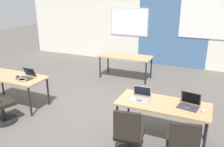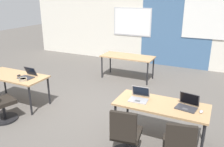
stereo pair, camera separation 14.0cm
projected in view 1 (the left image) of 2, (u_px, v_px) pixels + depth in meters
ground_plane at (92, 107)px, 5.48m from camera, size 24.00×24.00×0.00m
back_wall_assembly at (146, 25)px, 8.63m from camera, size 10.00×0.27×2.80m
desk_near_left at (13, 79)px, 5.41m from camera, size 1.60×0.70×0.72m
desk_near_right at (163, 106)px, 4.07m from camera, size 1.60×0.70×0.72m
desk_far_center at (126, 58)px, 7.16m from camera, size 1.60×0.70×0.72m
laptop_near_right_inner at (141, 97)px, 4.20m from camera, size 0.35×0.33×0.23m
chair_near_right_inner at (129, 138)px, 3.68m from camera, size 0.52×0.57×0.92m
laptop_near_left_inner at (27, 76)px, 5.25m from camera, size 0.34×0.33×0.22m
mouse_near_left_inner at (17, 76)px, 5.33m from camera, size 0.06×0.10×0.03m
laptop_near_right_end at (189, 104)px, 3.92m from camera, size 0.37×0.33×0.23m
mouse_near_right_end at (203, 110)px, 3.78m from camera, size 0.07×0.11×0.03m
snack_bowl at (22, 80)px, 5.03m from camera, size 0.18×0.18×0.06m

